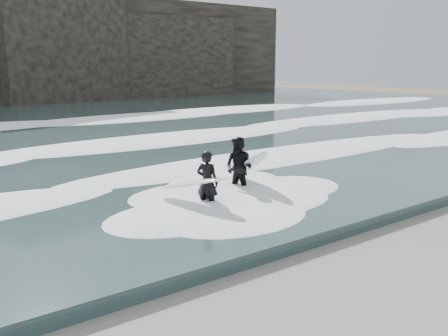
{
  "coord_description": "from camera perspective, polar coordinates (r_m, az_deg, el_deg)",
  "views": [
    {
      "loc": [
        -6.91,
        -3.45,
        3.65
      ],
      "look_at": [
        0.74,
        6.62,
        1.0
      ],
      "focal_mm": 40.0,
      "sensor_mm": 36.0,
      "label": 1
    }
  ],
  "objects": [
    {
      "name": "surfer_left",
      "position": [
        12.2,
        -2.42,
        -1.68
      ],
      "size": [
        1.29,
        2.22,
        1.59
      ],
      "color": "black",
      "rests_on": "ground"
    },
    {
      "name": "foam_mid",
      "position": [
        20.9,
        -17.46,
        2.39
      ],
      "size": [
        60.0,
        4.0,
        0.24
      ],
      "primitive_type": "ellipsoid",
      "color": "white",
      "rests_on": "sea"
    },
    {
      "name": "foam_near",
      "position": [
        14.61,
        -7.99,
        -1.14
      ],
      "size": [
        60.0,
        3.2,
        0.2
      ],
      "primitive_type": "ellipsoid",
      "color": "white",
      "rests_on": "sea"
    },
    {
      "name": "foam_far",
      "position": [
        29.46,
        -23.51,
        4.62
      ],
      "size": [
        60.0,
        4.8,
        0.3
      ],
      "primitive_type": "ellipsoid",
      "color": "white",
      "rests_on": "sea"
    },
    {
      "name": "surfer_right",
      "position": [
        13.72,
        1.89,
        0.09
      ],
      "size": [
        1.37,
        1.95,
        1.7
      ],
      "color": "black",
      "rests_on": "ground"
    }
  ]
}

